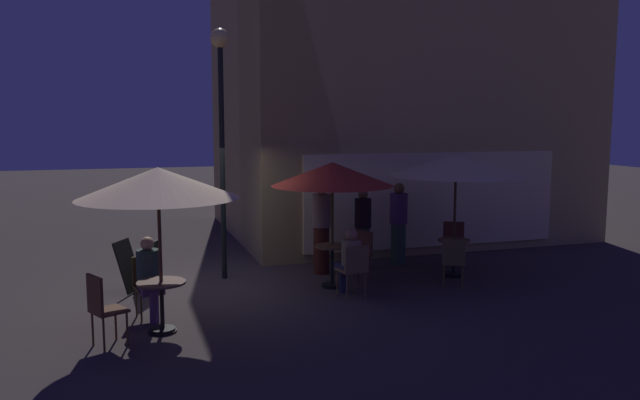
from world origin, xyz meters
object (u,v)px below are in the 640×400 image
object	(u,v)px
patio_umbrella_0	(158,184)
cafe_table_1	(454,252)
patron_standing_3	(398,224)
patron_standing_4	(321,228)
street_lamp_near_corner	(221,101)
menu_sandwich_board	(137,266)
cafe_chair_5	(354,266)
patron_standing_2	(363,229)
cafe_table_0	(162,296)
cafe_chair_4	(360,250)
cafe_chair_1	(102,304)
cafe_chair_3	(453,240)
patron_seated_0	(149,273)
cafe_table_2	(332,259)
patio_umbrella_2	(332,175)
patio_umbrella_1	(456,166)
cafe_chair_0	(147,281)
cafe_chair_2	(453,258)
patron_seated_1	(350,257)

from	to	relation	value
patio_umbrella_0	cafe_table_1	bearing A→B (deg)	16.46
patron_standing_3	patron_standing_4	size ratio (longest dim) A/B	0.96
street_lamp_near_corner	menu_sandwich_board	bearing A→B (deg)	-161.91
menu_sandwich_board	cafe_chair_5	xyz separation A→B (m)	(3.49, -1.50, 0.09)
patio_umbrella_0	patron_standing_3	bearing A→B (deg)	30.25
patron_standing_2	cafe_table_0	bearing A→B (deg)	-74.35
cafe_table_1	patio_umbrella_0	xyz separation A→B (m)	(-5.61, -1.66, 1.66)
street_lamp_near_corner	cafe_table_1	size ratio (longest dim) A/B	6.49
patron_standing_2	cafe_chair_4	bearing A→B (deg)	-42.02
cafe_chair_5	cafe_chair_1	bearing A→B (deg)	98.50
street_lamp_near_corner	cafe_chair_5	world-z (taller)	street_lamp_near_corner
cafe_chair_1	cafe_chair_3	size ratio (longest dim) A/B	1.09
patio_umbrella_0	patron_seated_0	bearing A→B (deg)	101.27
cafe_table_0	cafe_chair_1	distance (m)	0.89
cafe_table_1	patio_umbrella_0	distance (m)	6.08
cafe_table_1	cafe_chair_1	size ratio (longest dim) A/B	0.72
cafe_table_2	patio_umbrella_2	world-z (taller)	patio_umbrella_2
patio_umbrella_1	patron_standing_3	world-z (taller)	patio_umbrella_1
cafe_table_0	cafe_chair_0	distance (m)	0.84
cafe_table_0	menu_sandwich_board	bearing A→B (deg)	96.72
cafe_table_1	cafe_chair_2	world-z (taller)	cafe_chair_2
cafe_chair_5	patron_standing_2	xyz separation A→B (m)	(0.90, 1.89, 0.27)
cafe_chair_0	cafe_chair_3	world-z (taller)	cafe_chair_0
cafe_chair_2	patio_umbrella_2	bearing A→B (deg)	100.92
cafe_chair_2	patio_umbrella_0	bearing A→B (deg)	129.65
menu_sandwich_board	patron_seated_0	size ratio (longest dim) A/B	0.72
patio_umbrella_0	patio_umbrella_1	world-z (taller)	patio_umbrella_0
cafe_chair_2	cafe_chair_4	bearing A→B (deg)	81.52
cafe_table_0	cafe_chair_0	world-z (taller)	cafe_chair_0
patio_umbrella_2	cafe_chair_3	world-z (taller)	patio_umbrella_2
street_lamp_near_corner	patron_seated_1	bearing A→B (deg)	-45.26
patron_standing_4	cafe_chair_3	bearing A→B (deg)	94.97
cafe_table_0	cafe_table_2	xyz separation A→B (m)	(3.11, 1.61, -0.01)
patio_umbrella_1	patron_standing_2	xyz separation A→B (m)	(-1.48, 1.04, -1.33)
cafe_table_0	patio_umbrella_0	size ratio (longest dim) A/B	0.31
street_lamp_near_corner	cafe_table_1	bearing A→B (deg)	-15.36
cafe_chair_1	cafe_chair_3	xyz separation A→B (m)	(6.82, 2.81, -0.04)
patron_standing_2	patron_standing_3	size ratio (longest dim) A/B	0.96
street_lamp_near_corner	patio_umbrella_0	distance (m)	3.36
menu_sandwich_board	patron_standing_2	size ratio (longest dim) A/B	0.55
cafe_chair_1	patron_standing_2	xyz separation A→B (m)	(4.92, 3.10, 0.23)
cafe_table_1	cafe_chair_5	world-z (taller)	cafe_chair_5
cafe_chair_1	patron_seated_1	size ratio (longest dim) A/B	0.83
patio_umbrella_0	cafe_chair_0	world-z (taller)	patio_umbrella_0
patio_umbrella_0	patron_seated_1	size ratio (longest dim) A/B	1.98
cafe_chair_5	patron_standing_2	bearing A→B (deg)	-33.64
patio_umbrella_2	patron_seated_1	xyz separation A→B (m)	(0.09, -0.66, -1.37)
menu_sandwich_board	cafe_chair_2	size ratio (longest dim) A/B	1.00
cafe_table_2	patron_standing_4	world-z (taller)	patron_standing_4
cafe_table_0	patron_standing_3	xyz separation A→B (m)	(5.01, 2.93, 0.34)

